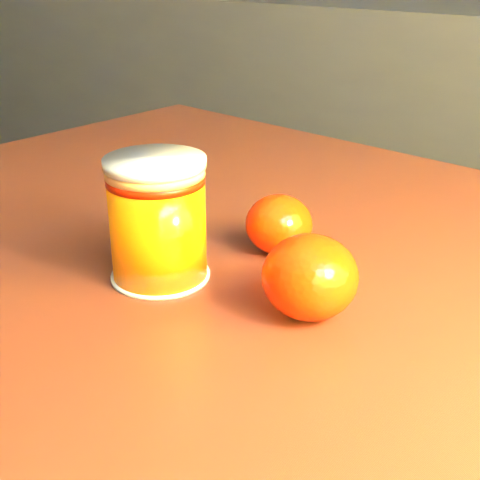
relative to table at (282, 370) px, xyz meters
The scene contains 5 objects.
kitchen_counter 1.57m from the table, 128.77° to the left, with size 3.15×0.60×0.90m, color #48494D.
table is the anchor object (origin of this frame).
juice_glass 0.18m from the table, 135.19° to the right, with size 0.08×0.08×0.10m.
orange_front 0.15m from the table, 42.75° to the right, with size 0.07×0.07×0.06m, color #FE3005.
orange_back 0.13m from the table, 133.55° to the left, with size 0.06×0.06×0.05m, color #FE3005.
Camera 1 is at (1.24, -0.18, 1.03)m, focal length 50.00 mm.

